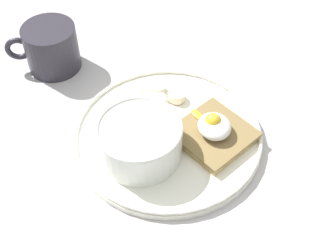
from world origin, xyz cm
name	(u,v)px	position (x,y,z in cm)	size (l,w,h in cm)	color
ground_plane	(168,143)	(0.00, 0.00, 1.00)	(120.00, 120.00, 2.00)	#BFBABD
plate	(168,135)	(0.00, 0.00, 2.80)	(29.33, 29.33, 1.60)	white
oatmeal_bowl	(140,140)	(2.07, -5.16, 6.12)	(12.55, 12.55, 6.08)	white
toast_slice	(213,134)	(3.09, 6.29, 3.83)	(13.75, 13.75, 1.48)	olive
poached_egg	(214,125)	(2.94, 6.25, 5.81)	(8.24, 5.00, 3.27)	white
banana_slice_front	(158,100)	(-7.18, 0.90, 3.55)	(3.92, 3.94, 1.22)	#F8E7C7
banana_slice_left	(177,97)	(-6.56, 4.02, 3.74)	(3.88, 3.83, 1.66)	#FBE4C4
banana_slice_back	(142,94)	(-9.47, -1.08, 3.46)	(4.99, 4.99, 0.98)	beige
banana_slice_right	(157,88)	(-9.69, 1.62, 3.66)	(3.58, 3.55, 1.38)	#F9EAC7
coffee_mug	(51,47)	(-23.41, -13.13, 6.23)	(9.27, 12.50, 8.23)	#2A2730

